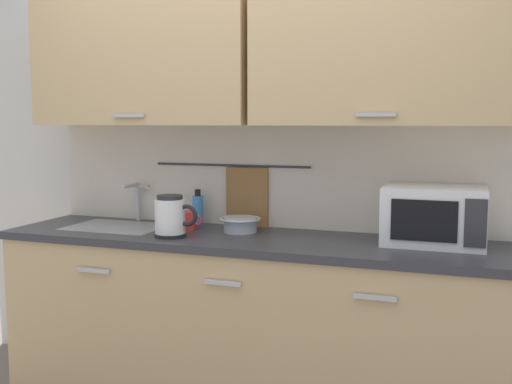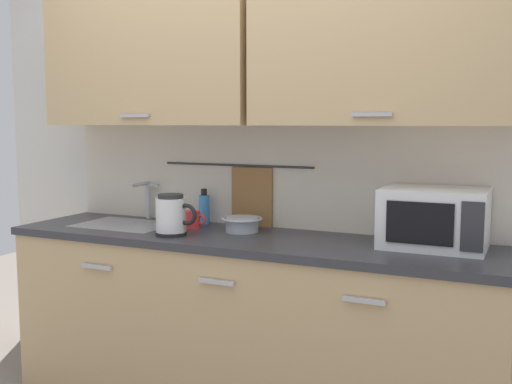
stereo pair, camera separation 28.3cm
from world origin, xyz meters
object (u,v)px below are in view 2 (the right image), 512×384
object	(u,v)px
dish_soap_bottle	(204,208)
mug_near_sink	(194,219)
microwave	(434,218)
mixing_bowl	(242,223)
electric_kettle	(172,215)

from	to	relation	value
dish_soap_bottle	mug_near_sink	xyz separation A→B (m)	(0.02, -0.15, -0.04)
microwave	mixing_bowl	distance (m)	0.97
mug_near_sink	mixing_bowl	distance (m)	0.28
mug_near_sink	mixing_bowl	bearing A→B (deg)	2.33
electric_kettle	microwave	bearing A→B (deg)	11.46
microwave	dish_soap_bottle	size ratio (longest dim) A/B	2.35
mixing_bowl	dish_soap_bottle	bearing A→B (deg)	155.20
microwave	electric_kettle	world-z (taller)	microwave
microwave	electric_kettle	xyz separation A→B (m)	(-1.24, -0.25, -0.03)
mixing_bowl	mug_near_sink	bearing A→B (deg)	-177.67
mug_near_sink	electric_kettle	bearing A→B (deg)	-88.36
microwave	dish_soap_bottle	distance (m)	1.27
electric_kettle	mug_near_sink	bearing A→B (deg)	91.64
microwave	mug_near_sink	xyz separation A→B (m)	(-1.24, -0.03, -0.09)
electric_kettle	mug_near_sink	world-z (taller)	electric_kettle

